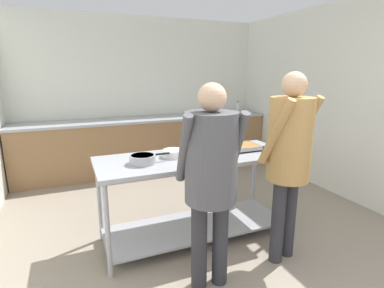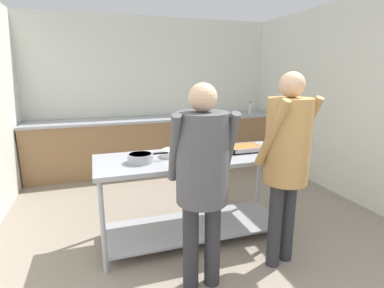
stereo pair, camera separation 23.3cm
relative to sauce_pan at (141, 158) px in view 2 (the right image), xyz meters
name	(u,v)px [view 2 (the right image)]	position (x,y,z in m)	size (l,w,h in m)	color
wall_rear	(153,93)	(0.68, 2.82, 0.39)	(4.50, 0.06, 2.65)	silver
wall_right	(340,100)	(2.90, 0.66, 0.39)	(0.06, 4.45, 2.65)	silver
back_counter	(159,143)	(0.68, 2.45, -0.47)	(4.34, 0.65, 0.93)	olive
serving_counter	(195,183)	(0.55, 0.05, -0.33)	(1.96, 0.74, 0.89)	#9EA0A8
sauce_pan	(141,158)	(0.00, 0.00, 0.00)	(0.38, 0.24, 0.08)	#9EA0A8
plate_stack	(173,153)	(0.34, 0.11, -0.01)	(0.23, 0.23, 0.07)	white
serving_tray_vegetables	(206,151)	(0.69, 0.10, -0.02)	(0.41, 0.30, 0.05)	#9EA0A8
serving_tray_roast	(244,148)	(1.11, 0.08, -0.02)	(0.36, 0.28, 0.05)	#9EA0A8
guest_serving_left	(202,169)	(0.36, -0.68, 0.07)	(0.52, 0.40, 1.65)	#2D2D33
guest_serving_right	(287,151)	(1.15, -0.61, 0.12)	(0.53, 0.43, 1.72)	#2D2D33
water_bottle	(250,108)	(2.49, 2.46, 0.09)	(0.06, 0.06, 0.22)	silver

